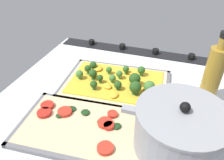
{
  "coord_description": "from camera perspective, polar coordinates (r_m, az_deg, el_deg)",
  "views": [
    {
      "loc": [
        -16.42,
        56.01,
        46.15
      ],
      "look_at": [
        2.08,
        -0.14,
        5.16
      ],
      "focal_mm": 34.98,
      "sensor_mm": 36.0,
      "label": 1
    }
  ],
  "objects": [
    {
      "name": "cooking_pot",
      "position": [
        0.56,
        17.11,
        -12.76
      ],
      "size": [
        28.31,
        21.53,
        15.48
      ],
      "color": "gray",
      "rests_on": "ground_plane"
    },
    {
      "name": "baking_tray_back",
      "position": [
        0.63,
        -7.59,
        -12.39
      ],
      "size": [
        37.37,
        24.82,
        1.3
      ],
      "color": "slate",
      "rests_on": "ground_plane"
    },
    {
      "name": "broccoli_pizza",
      "position": [
        0.77,
        1.31,
        -0.42
      ],
      "size": [
        36.18,
        25.34,
        6.03
      ],
      "color": "beige",
      "rests_on": "baking_tray_front"
    },
    {
      "name": "stove_control_panel",
      "position": [
        1.01,
        6.93,
        7.57
      ],
      "size": [
        73.5,
        7.0,
        2.6
      ],
      "color": "black",
      "rests_on": "ground_plane"
    },
    {
      "name": "veggie_pizza_back",
      "position": [
        0.63,
        -7.77,
        -11.68
      ],
      "size": [
        34.8,
        22.24,
        1.9
      ],
      "color": "#D0B187",
      "rests_on": "baking_tray_back"
    },
    {
      "name": "ground_plane",
      "position": [
        0.75,
        1.47,
        -4.51
      ],
      "size": [
        76.56,
        71.7,
        3.0
      ],
      "primitive_type": "cube",
      "color": "silver"
    },
    {
      "name": "oil_bottle",
      "position": [
        0.74,
        24.95,
        1.56
      ],
      "size": [
        5.48,
        5.48,
        23.22
      ],
      "color": "olive",
      "rests_on": "ground_plane"
    },
    {
      "name": "baking_tray_front",
      "position": [
        0.78,
        1.04,
        -1.27
      ],
      "size": [
        38.75,
        27.9,
        1.3
      ],
      "color": "slate",
      "rests_on": "ground_plane"
    }
  ]
}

